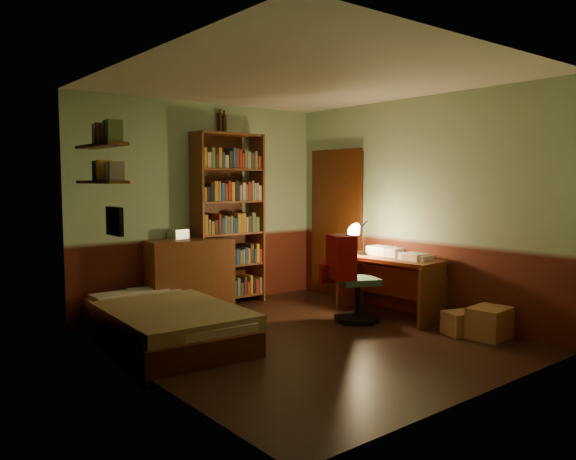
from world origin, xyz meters
TOP-DOWN VIEW (x-y plane):
  - floor at (0.00, 0.00)m, footprint 3.50×4.00m
  - ceiling at (0.00, 0.00)m, footprint 3.50×4.00m
  - wall_back at (0.00, 2.01)m, footprint 3.50×0.02m
  - wall_left at (-1.76, 0.00)m, footprint 0.02×4.00m
  - wall_right at (1.76, 0.00)m, footprint 0.02×4.00m
  - wall_front at (0.00, -2.01)m, footprint 3.50×0.02m
  - doorway at (1.72, 1.30)m, footprint 0.06×0.90m
  - door_trim at (1.69, 1.30)m, footprint 0.02×0.98m
  - bed at (-1.14, 0.85)m, footprint 1.30×2.18m
  - dresser at (-0.34, 1.76)m, footprint 1.07×0.63m
  - mini_stereo at (-0.41, 1.89)m, footprint 0.25×0.21m
  - bookshelf at (0.29, 1.85)m, footprint 0.97×0.36m
  - bottle_left at (0.24, 1.96)m, footprint 0.08×0.08m
  - bottle_right at (0.31, 1.96)m, footprint 0.08×0.08m
  - desk at (1.44, 0.12)m, footprint 0.65×1.35m
  - paper_stack at (1.52, 0.17)m, footprint 0.21×0.27m
  - desk_lamp at (1.37, 0.48)m, footprint 0.25×0.25m
  - office_chair at (0.95, 0.16)m, footprint 0.61×0.58m
  - red_jacket at (0.71, -0.05)m, footprint 0.34×0.47m
  - wall_shelf_lower at (-1.64, 1.10)m, footprint 0.20×0.90m
  - wall_shelf_upper at (-1.64, 1.10)m, footprint 0.20×0.90m
  - framed_picture at (-1.72, 0.60)m, footprint 0.04×0.32m
  - cardboard_box_a at (1.50, -1.19)m, footprint 0.46×0.38m
  - cardboard_box_b at (1.41, -0.92)m, footprint 0.41×0.37m

SIDE VIEW (x-z plane):
  - floor at x=0.00m, z-range -0.02..0.00m
  - cardboard_box_b at x=1.41m, z-range 0.00..0.24m
  - cardboard_box_a at x=1.50m, z-range 0.00..0.32m
  - bed at x=-1.14m, z-range 0.00..0.62m
  - desk at x=1.44m, z-range 0.00..0.70m
  - dresser at x=-0.34m, z-range 0.00..0.90m
  - office_chair at x=0.95m, z-range 0.00..0.95m
  - paper_stack at x=1.52m, z-range 0.70..0.81m
  - mini_stereo at x=-0.41m, z-range 0.90..1.02m
  - doorway at x=1.72m, z-range 0.00..2.00m
  - door_trim at x=1.69m, z-range -0.04..2.04m
  - desk_lamp at x=1.37m, z-range 0.70..1.35m
  - bookshelf at x=0.29m, z-range 0.00..2.22m
  - red_jacket at x=0.71m, z-range 0.95..1.45m
  - framed_picture at x=-1.72m, z-range 1.12..1.38m
  - wall_back at x=0.00m, z-range 0.00..2.60m
  - wall_left at x=-1.76m, z-range 0.00..2.60m
  - wall_right at x=1.76m, z-range 0.00..2.60m
  - wall_front at x=0.00m, z-range 0.00..2.60m
  - wall_shelf_lower at x=-1.64m, z-range 1.59..1.61m
  - wall_shelf_upper at x=-1.64m, z-range 1.94..1.96m
  - bottle_right at x=0.31m, z-range 2.22..2.46m
  - bottle_left at x=0.24m, z-range 2.22..2.48m
  - ceiling at x=0.00m, z-range 2.60..2.62m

